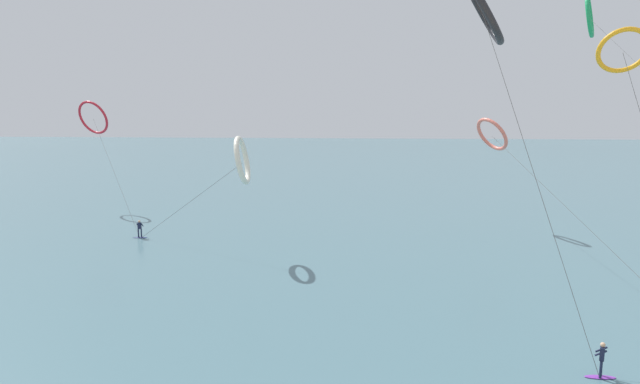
{
  "coord_description": "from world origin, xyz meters",
  "views": [
    {
      "loc": [
        2.73,
        -11.61,
        12.25
      ],
      "look_at": [
        0.0,
        21.99,
        6.98
      ],
      "focal_mm": 30.34,
      "sensor_mm": 36.0,
      "label": 1
    }
  ],
  "objects_px": {
    "kite_coral": "(492,134)",
    "kite_emerald": "(590,16)",
    "kite_ivory": "(242,160)",
    "kite_crimson": "(93,118)",
    "surfer_violet": "(601,362)",
    "kite_amber": "(623,51)",
    "kite_charcoal": "(483,10)",
    "surfer_navy": "(140,230)"
  },
  "relations": [
    {
      "from": "kite_charcoal",
      "to": "kite_emerald",
      "type": "bearing_deg",
      "value": -18.95
    },
    {
      "from": "kite_crimson",
      "to": "kite_coral",
      "type": "bearing_deg",
      "value": -171.01
    },
    {
      "from": "surfer_violet",
      "to": "kite_coral",
      "type": "xyz_separation_m",
      "value": [
        1.97,
        31.74,
        8.77
      ]
    },
    {
      "from": "kite_ivory",
      "to": "surfer_violet",
      "type": "bearing_deg",
      "value": -135.27
    },
    {
      "from": "kite_ivory",
      "to": "kite_amber",
      "type": "bearing_deg",
      "value": -107.43
    },
    {
      "from": "kite_ivory",
      "to": "kite_crimson",
      "type": "xyz_separation_m",
      "value": [
        -22.66,
        20.08,
        3.02
      ]
    },
    {
      "from": "kite_crimson",
      "to": "kite_amber",
      "type": "bearing_deg",
      "value": 169.18
    },
    {
      "from": "kite_coral",
      "to": "kite_emerald",
      "type": "relative_size",
      "value": 0.75
    },
    {
      "from": "surfer_navy",
      "to": "kite_charcoal",
      "type": "distance_m",
      "value": 36.07
    },
    {
      "from": "surfer_violet",
      "to": "kite_coral",
      "type": "relative_size",
      "value": 0.06
    },
    {
      "from": "surfer_violet",
      "to": "kite_amber",
      "type": "distance_m",
      "value": 19.97
    },
    {
      "from": "kite_charcoal",
      "to": "kite_coral",
      "type": "distance_m",
      "value": 25.53
    },
    {
      "from": "kite_emerald",
      "to": "kite_ivory",
      "type": "xyz_separation_m",
      "value": [
        -31.87,
        -14.34,
        -13.13
      ]
    },
    {
      "from": "surfer_violet",
      "to": "kite_ivory",
      "type": "relative_size",
      "value": 0.14
    },
    {
      "from": "kite_charcoal",
      "to": "kite_crimson",
      "type": "bearing_deg",
      "value": 64.7
    },
    {
      "from": "kite_coral",
      "to": "kite_ivory",
      "type": "relative_size",
      "value": 2.49
    },
    {
      "from": "surfer_navy",
      "to": "kite_charcoal",
      "type": "height_order",
      "value": "kite_charcoal"
    },
    {
      "from": "surfer_navy",
      "to": "kite_ivory",
      "type": "xyz_separation_m",
      "value": [
        11.2,
        -5.34,
        7.22
      ]
    },
    {
      "from": "surfer_navy",
      "to": "kite_amber",
      "type": "height_order",
      "value": "kite_amber"
    },
    {
      "from": "kite_emerald",
      "to": "kite_crimson",
      "type": "relative_size",
      "value": 2.4
    },
    {
      "from": "surfer_violet",
      "to": "kite_charcoal",
      "type": "height_order",
      "value": "kite_charcoal"
    },
    {
      "from": "surfer_violet",
      "to": "kite_crimson",
      "type": "xyz_separation_m",
      "value": [
        -43.34,
        39.02,
        10.24
      ]
    },
    {
      "from": "surfer_violet",
      "to": "kite_amber",
      "type": "height_order",
      "value": "kite_amber"
    },
    {
      "from": "kite_ivory",
      "to": "kite_crimson",
      "type": "distance_m",
      "value": 30.43
    },
    {
      "from": "surfer_navy",
      "to": "kite_amber",
      "type": "bearing_deg",
      "value": -24.13
    },
    {
      "from": "kite_ivory",
      "to": "kite_emerald",
      "type": "bearing_deg",
      "value": -68.57
    },
    {
      "from": "surfer_navy",
      "to": "kite_coral",
      "type": "xyz_separation_m",
      "value": [
        33.85,
        7.47,
        8.77
      ]
    },
    {
      "from": "kite_emerald",
      "to": "kite_ivory",
      "type": "distance_m",
      "value": 37.33
    },
    {
      "from": "kite_ivory",
      "to": "kite_crimson",
      "type": "relative_size",
      "value": 0.73
    },
    {
      "from": "surfer_violet",
      "to": "kite_amber",
      "type": "xyz_separation_m",
      "value": [
        5.23,
        12.17,
        14.94
      ]
    },
    {
      "from": "kite_amber",
      "to": "kite_crimson",
      "type": "relative_size",
      "value": 1.05
    },
    {
      "from": "surfer_navy",
      "to": "kite_charcoal",
      "type": "xyz_separation_m",
      "value": [
        27.62,
        -15.93,
        16.86
      ]
    },
    {
      "from": "surfer_navy",
      "to": "kite_amber",
      "type": "distance_m",
      "value": 41.8
    },
    {
      "from": "kite_coral",
      "to": "kite_emerald",
      "type": "distance_m",
      "value": 14.87
    },
    {
      "from": "kite_coral",
      "to": "kite_ivory",
      "type": "height_order",
      "value": "kite_coral"
    },
    {
      "from": "kite_ivory",
      "to": "kite_crimson",
      "type": "bearing_deg",
      "value": 45.64
    },
    {
      "from": "kite_coral",
      "to": "kite_amber",
      "type": "height_order",
      "value": "kite_amber"
    },
    {
      "from": "kite_amber",
      "to": "kite_crimson",
      "type": "height_order",
      "value": "kite_amber"
    },
    {
      "from": "kite_ivory",
      "to": "kite_amber",
      "type": "height_order",
      "value": "kite_amber"
    },
    {
      "from": "surfer_violet",
      "to": "kite_emerald",
      "type": "xyz_separation_m",
      "value": [
        11.19,
        33.27,
        20.34
      ]
    },
    {
      "from": "kite_coral",
      "to": "kite_crimson",
      "type": "height_order",
      "value": "kite_crimson"
    },
    {
      "from": "surfer_violet",
      "to": "kite_coral",
      "type": "distance_m",
      "value": 32.99
    }
  ]
}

